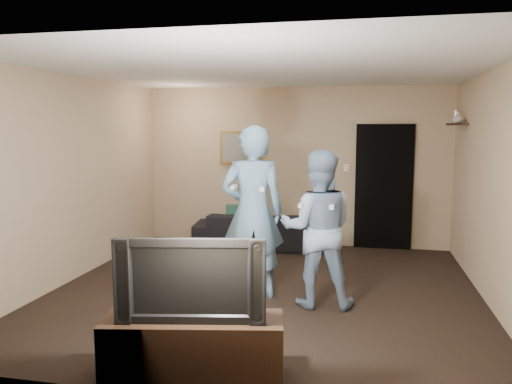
% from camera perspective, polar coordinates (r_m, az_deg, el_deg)
% --- Properties ---
extents(ground, '(5.00, 5.00, 0.00)m').
position_cam_1_polar(ground, '(6.12, 1.06, -11.15)').
color(ground, black).
rests_on(ground, ground).
extents(ceiling, '(5.00, 5.00, 0.04)m').
position_cam_1_polar(ceiling, '(5.84, 1.12, 13.83)').
color(ceiling, silver).
rests_on(ceiling, wall_back).
extents(wall_back, '(5.00, 0.04, 2.60)m').
position_cam_1_polar(wall_back, '(8.29, 4.38, 2.91)').
color(wall_back, tan).
rests_on(wall_back, ground).
extents(wall_front, '(5.00, 0.04, 2.60)m').
position_cam_1_polar(wall_front, '(3.44, -6.87, -3.48)').
color(wall_front, tan).
rests_on(wall_front, ground).
extents(wall_left, '(0.04, 5.00, 2.60)m').
position_cam_1_polar(wall_left, '(6.77, -20.17, 1.47)').
color(wall_left, tan).
rests_on(wall_left, ground).
extents(wall_right, '(0.04, 5.00, 2.60)m').
position_cam_1_polar(wall_right, '(5.90, 25.67, 0.38)').
color(wall_right, tan).
rests_on(wall_right, ground).
extents(sofa, '(2.05, 0.99, 0.58)m').
position_cam_1_polar(sofa, '(8.12, 0.04, -4.37)').
color(sofa, black).
rests_on(sofa, ground).
extents(throw_pillow, '(0.45, 0.23, 0.43)m').
position_cam_1_polar(throw_pillow, '(8.15, -1.92, -2.97)').
color(throw_pillow, '#17463A').
rests_on(throw_pillow, sofa).
extents(painting_frame, '(0.72, 0.05, 0.57)m').
position_cam_1_polar(painting_frame, '(8.42, -1.73, 5.04)').
color(painting_frame, olive).
rests_on(painting_frame, wall_back).
extents(painting_canvas, '(0.62, 0.01, 0.47)m').
position_cam_1_polar(painting_canvas, '(8.39, -1.77, 5.03)').
color(painting_canvas, slate).
rests_on(painting_canvas, painting_frame).
extents(doorway, '(0.90, 0.06, 2.00)m').
position_cam_1_polar(doorway, '(8.23, 14.39, 0.56)').
color(doorway, black).
rests_on(doorway, ground).
extents(light_switch, '(0.08, 0.02, 0.12)m').
position_cam_1_polar(light_switch, '(8.20, 10.26, 2.76)').
color(light_switch, silver).
rests_on(light_switch, wall_back).
extents(wall_shelf, '(0.20, 0.60, 0.03)m').
position_cam_1_polar(wall_shelf, '(7.61, 21.98, 7.20)').
color(wall_shelf, black).
rests_on(wall_shelf, wall_right).
extents(shelf_vase, '(0.18, 0.18, 0.15)m').
position_cam_1_polar(shelf_vase, '(7.53, 22.11, 7.88)').
color(shelf_vase, silver).
rests_on(shelf_vase, wall_shelf).
extents(shelf_figurine, '(0.06, 0.06, 0.18)m').
position_cam_1_polar(shelf_figurine, '(7.71, 21.88, 7.98)').
color(shelf_figurine, silver).
rests_on(shelf_figurine, wall_shelf).
extents(tv_console, '(1.43, 0.69, 0.49)m').
position_cam_1_polar(tv_console, '(4.06, -7.19, -17.34)').
color(tv_console, black).
rests_on(tv_console, ground).
extents(television, '(1.13, 0.36, 0.65)m').
position_cam_1_polar(television, '(3.86, -7.33, -9.64)').
color(television, black).
rests_on(television, tv_console).
extents(wii_player_left, '(0.81, 0.64, 1.97)m').
position_cam_1_polar(wii_player_left, '(5.68, -0.40, -2.34)').
color(wii_player_left, '#6E9ABE').
rests_on(wii_player_left, ground).
extents(wii_player_right, '(0.89, 0.72, 1.71)m').
position_cam_1_polar(wii_player_right, '(5.47, 7.06, -4.18)').
color(wii_player_right, '#88A4C6').
rests_on(wii_player_right, ground).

